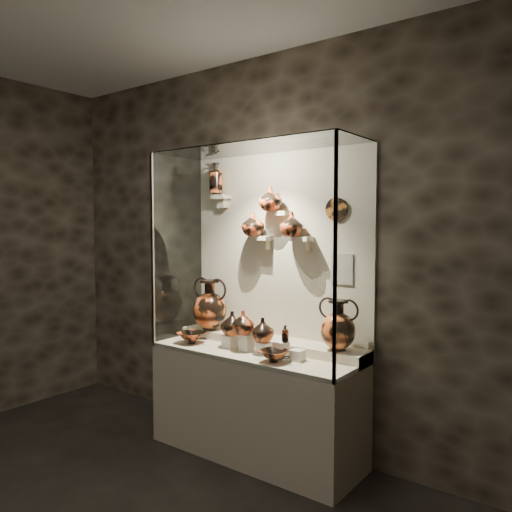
{
  "coord_description": "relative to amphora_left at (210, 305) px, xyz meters",
  "views": [
    {
      "loc": [
        2.3,
        -0.88,
        1.81
      ],
      "look_at": [
        -0.07,
        2.28,
        1.56
      ],
      "focal_mm": 35.0,
      "sensor_mm": 36.0,
      "label": 1
    }
  ],
  "objects": [
    {
      "name": "bracket_cb",
      "position": [
        0.68,
        0.13,
        0.78
      ],
      "size": [
        0.1,
        0.12,
        0.04
      ],
      "primitive_type": "cube",
      "color": "beige",
      "rests_on": "back_panel"
    },
    {
      "name": "bracket_ul",
      "position": [
        0.03,
        0.13,
        0.93
      ],
      "size": [
        0.14,
        0.12,
        0.04
      ],
      "primitive_type": "cube",
      "color": "beige",
      "rests_on": "back_panel"
    },
    {
      "name": "wall_back",
      "position": [
        0.58,
        0.21,
        0.48
      ],
      "size": [
        5.0,
        0.02,
        3.2
      ],
      "primitive_type": "cube",
      "color": "#2D251C",
      "rests_on": "ground"
    },
    {
      "name": "bracket_ca",
      "position": [
        0.48,
        0.13,
        0.58
      ],
      "size": [
        0.14,
        0.12,
        0.04
      ],
      "primitive_type": "cube",
      "color": "beige",
      "rests_on": "back_panel"
    },
    {
      "name": "ovoid_vase_b",
      "position": [
        0.58,
        0.08,
        0.9
      ],
      "size": [
        0.2,
        0.2,
        0.2
      ],
      "primitive_type": "imported",
      "rotation": [
        0.0,
        0.0,
        -0.05
      ],
      "color": "#B84220",
      "rests_on": "bracket_cb"
    },
    {
      "name": "lekythos_small",
      "position": [
        0.89,
        -0.17,
        -0.1
      ],
      "size": [
        0.06,
        0.06,
        0.14
      ],
      "primitive_type": null,
      "rotation": [
        0.0,
        0.0,
        -0.04
      ],
      "color": "#B84220",
      "rests_on": "pedestal_d"
    },
    {
      "name": "frame_post_right",
      "position": [
        1.42,
        -0.4,
        0.48
      ],
      "size": [
        0.02,
        0.02,
        1.6
      ],
      "primitive_type": "cube",
      "color": "gray",
      "rests_on": "plinth"
    },
    {
      "name": "glass_right",
      "position": [
        1.42,
        -0.11,
        0.48
      ],
      "size": [
        0.01,
        0.6,
        1.6
      ],
      "primitive_type": "cube",
      "color": "white",
      "rests_on": "plinth"
    },
    {
      "name": "frame_post_left",
      "position": [
        -0.26,
        -0.4,
        0.48
      ],
      "size": [
        0.02,
        0.02,
        1.6
      ],
      "primitive_type": "cube",
      "color": "gray",
      "rests_on": "plinth"
    },
    {
      "name": "lekythos_tall",
      "position": [
        -0.02,
        0.11,
        1.11
      ],
      "size": [
        0.17,
        0.17,
        0.32
      ],
      "primitive_type": null,
      "rotation": [
        0.0,
        0.0,
        -0.43
      ],
      "color": "#D25B28",
      "rests_on": "bracket_ul"
    },
    {
      "name": "glass_top",
      "position": [
        0.58,
        -0.11,
        1.28
      ],
      "size": [
        1.7,
        0.6,
        0.01
      ],
      "primitive_type": "cube",
      "color": "white",
      "rests_on": "back_panel"
    },
    {
      "name": "pedestal_a",
      "position": [
        0.36,
        -0.16,
        -0.24
      ],
      "size": [
        0.09,
        0.09,
        0.1
      ],
      "primitive_type": "cube",
      "color": "silver",
      "rests_on": "front_tier"
    },
    {
      "name": "front_tier",
      "position": [
        0.58,
        -0.11,
        -0.3
      ],
      "size": [
        1.68,
        0.58,
        0.03
      ],
      "primitive_type": "cube",
      "color": "beige",
      "rests_on": "plinth"
    },
    {
      "name": "ovoid_vase_a",
      "position": [
        0.41,
        0.08,
        0.7
      ],
      "size": [
        0.23,
        0.23,
        0.2
      ],
      "primitive_type": "imported",
      "rotation": [
        0.0,
        0.0,
        -0.22
      ],
      "color": "#B84220",
      "rests_on": "bracket_ca"
    },
    {
      "name": "amphora_right",
      "position": [
        1.22,
        0.03,
        -0.03
      ],
      "size": [
        0.38,
        0.38,
        0.37
      ],
      "primitive_type": null,
      "rotation": [
        0.0,
        0.0,
        0.34
      ],
      "color": "#D25B28",
      "rests_on": "rear_tier"
    },
    {
      "name": "jug_a",
      "position": [
        0.37,
        -0.15,
        -0.09
      ],
      "size": [
        0.23,
        0.23,
        0.19
      ],
      "primitive_type": "imported",
      "rotation": [
        0.0,
        0.0,
        -0.31
      ],
      "color": "#D25B28",
      "rests_on": "pedestal_a"
    },
    {
      "name": "amphora_left",
      "position": [
        0.0,
        0.0,
        0.0
      ],
      "size": [
        0.41,
        0.41,
        0.44
      ],
      "primitive_type": null,
      "rotation": [
        0.0,
        0.0,
        -0.17
      ],
      "color": "#D25B28",
      "rests_on": "rear_tier"
    },
    {
      "name": "glass_left",
      "position": [
        -0.27,
        -0.11,
        0.48
      ],
      "size": [
        0.01,
        0.6,
        1.6
      ],
      "primitive_type": "cube",
      "color": "white",
      "rests_on": "plinth"
    },
    {
      "name": "ovoid_vase_c",
      "position": [
        0.78,
        0.08,
        0.69
      ],
      "size": [
        0.24,
        0.24,
        0.19
      ],
      "primitive_type": "imported",
      "rotation": [
        0.0,
        0.0,
        0.42
      ],
      "color": "#B84220",
      "rests_on": "bracket_cc"
    },
    {
      "name": "pedestal_e",
      "position": [
        1.0,
        -0.16,
        -0.25
      ],
      "size": [
        0.09,
        0.09,
        0.08
      ],
      "primitive_type": "cube",
      "color": "silver",
      "rests_on": "front_tier"
    },
    {
      "name": "back_panel",
      "position": [
        0.58,
        0.2,
        0.48
      ],
      "size": [
        1.7,
        0.03,
        1.6
      ],
      "primitive_type": "cube",
      "color": "beige",
      "rests_on": "plinth"
    },
    {
      "name": "kylix_left",
      "position": [
        0.02,
        -0.24,
        -0.23
      ],
      "size": [
        0.33,
        0.29,
        0.11
      ],
      "primitive_type": null,
      "rotation": [
        0.0,
        0.0,
        -0.19
      ],
      "color": "#B84220",
      "rests_on": "front_tier"
    },
    {
      "name": "jug_c",
      "position": [
        0.68,
        -0.16,
        -0.11
      ],
      "size": [
        0.18,
        0.18,
        0.18
      ],
      "primitive_type": "imported",
      "rotation": [
        0.0,
        0.0,
        -0.04
      ],
      "color": "#D25B28",
      "rests_on": "pedestal_c"
    },
    {
      "name": "kylix_right",
      "position": [
        0.88,
        -0.29,
        -0.24
      ],
      "size": [
        0.33,
        0.31,
        0.1
      ],
      "primitive_type": null,
      "rotation": [
        0.0,
        0.0,
        -0.4
      ],
      "color": "#D25B28",
      "rests_on": "front_tier"
    },
    {
      "name": "pedestal_d",
      "position": [
        0.86,
        -0.16,
        -0.23
      ],
      "size": [
        0.09,
        0.09,
        0.12
      ],
      "primitive_type": "cube",
      "color": "silver",
      "rests_on": "front_tier"
    },
    {
      "name": "info_placard",
      "position": [
        1.17,
        0.18,
        0.36
      ],
      "size": [
        0.17,
        0.01,
        0.23
      ],
      "primitive_type": "cube",
      "color": "beige",
      "rests_on": "back_panel"
    },
    {
      "name": "pedestal_b",
      "position": [
        0.53,
        -0.16,
        -0.22
      ],
      "size": [
        0.09,
        0.09,
        0.13
      ],
      "primitive_type": "cube",
      "color": "silver",
      "rests_on": "front_tier"
    },
    {
      "name": "pedestal_c",
      "position": [
        0.7,
        -0.16,
        -0.24
      ],
      "size": [
        0.09,
        0.09,
        0.09
      ],
      "primitive_type": "cube",
      "color": "silver",
      "rests_on": "front_tier"
    },
    {
      "name": "plinth",
      "position": [
        0.58,
        -0.11,
        -0.72
      ],
      "size": [
        1.7,
        0.6,
        0.8
      ],
      "primitive_type": "cube",
      "color": "beige",
      "rests_on": "floor"
    },
    {
      "name": "wall_plate",
      "position": [
        1.12,
        0.17,
        0.81
      ],
      "size": [
        0.17,
        0.02,
        0.17
      ],
      "primitive_type": "cylinder",
      "rotation": [
        1.57,
        0.0,
        0.0
      ],
      "color": "#9B581E",
      "rests_on": "back_panel"
    },
    {
      "name": "bracket_cc",
      "position": [
        0.86,
        0.13,
        0.58
      ],
      "size": [
        0.14,
        0.12,
        0.04
      ],
      "primitive_type": "cube",
      "color": "beige",
      "rests_on": "back_panel"
    },
    {
      "name": "glass_front",
      "position": [
        0.58,
        -0.41,
        0.48
      ],
      "size": [
        1.7,
        0.01,
        1.6
      ],
      "primitive_type": "cube",
      "color": "white",
      "rests_on": "plinth"
    },
    {
      "name": "jug_b",
      "position": [
        0.51,
        -0.18,
        -0.07
      ],
      "size": [
        0.23,
        0.23,
        0.18
      ],
      "primitive_type": "imported",
      "rotation": [
        0.0,
        0.0,
        -0.41
      ],
      "color": "#B84220",
      "rests_on": "pedestal_b"
    },
    {
      "name": "rear_tier",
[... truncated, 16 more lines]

